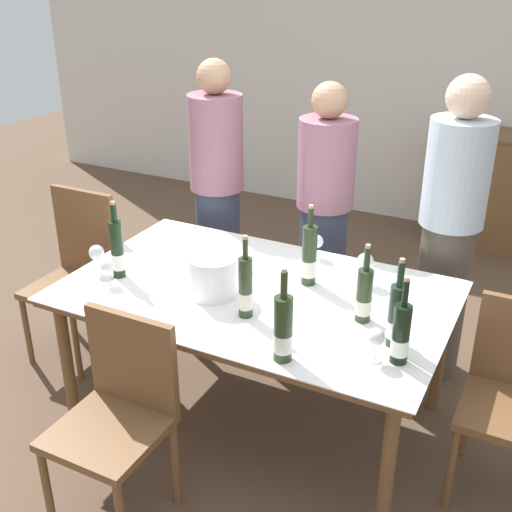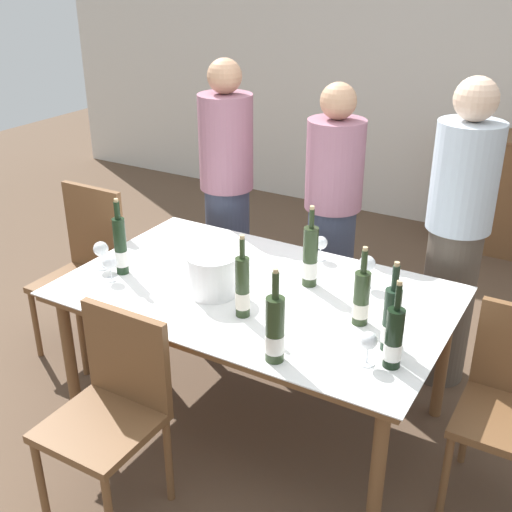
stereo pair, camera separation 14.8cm
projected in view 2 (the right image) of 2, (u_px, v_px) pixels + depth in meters
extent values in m
plane|color=brown|center=(256.00, 413.00, 3.36)|extent=(12.00, 12.00, 0.00)
cube|color=silver|center=(448.00, 61.00, 5.20)|extent=(8.00, 0.10, 2.80)
cylinder|color=brown|center=(70.00, 357.00, 3.22)|extent=(0.06, 0.06, 0.69)
cylinder|color=brown|center=(377.00, 477.00, 2.48)|extent=(0.06, 0.06, 0.69)
cylinder|color=brown|center=(180.00, 283.00, 3.95)|extent=(0.06, 0.06, 0.69)
cylinder|color=brown|center=(443.00, 359.00, 3.21)|extent=(0.06, 0.06, 0.69)
cube|color=brown|center=(256.00, 295.00, 3.06)|extent=(1.79, 1.09, 0.04)
cube|color=white|center=(256.00, 291.00, 3.05)|extent=(1.82, 1.12, 0.01)
cylinder|color=white|center=(213.00, 274.00, 2.98)|extent=(0.23, 0.23, 0.20)
cylinder|color=white|center=(212.00, 256.00, 2.94)|extent=(0.24, 0.24, 0.01)
cylinder|color=black|center=(121.00, 246.00, 3.16)|extent=(0.06, 0.06, 0.29)
cylinder|color=white|center=(122.00, 258.00, 3.19)|extent=(0.06, 0.06, 0.08)
cylinder|color=black|center=(117.00, 210.00, 3.08)|extent=(0.03, 0.03, 0.09)
cylinder|color=tan|center=(116.00, 200.00, 3.06)|extent=(0.02, 0.02, 0.02)
cylinder|color=#28381E|center=(243.00, 287.00, 2.78)|extent=(0.06, 0.06, 0.28)
cylinder|color=silver|center=(243.00, 300.00, 2.81)|extent=(0.06, 0.06, 0.08)
cylinder|color=#28381E|center=(242.00, 249.00, 2.70)|extent=(0.02, 0.02, 0.09)
cylinder|color=tan|center=(242.00, 237.00, 2.68)|extent=(0.02, 0.02, 0.02)
cylinder|color=#1E3323|center=(391.00, 320.00, 2.54)|extent=(0.07, 0.07, 0.27)
cylinder|color=white|center=(390.00, 333.00, 2.57)|extent=(0.07, 0.07, 0.08)
cylinder|color=#1E3323|center=(396.00, 278.00, 2.46)|extent=(0.03, 0.03, 0.10)
cylinder|color=tan|center=(397.00, 264.00, 2.44)|extent=(0.02, 0.02, 0.02)
cylinder|color=black|center=(394.00, 338.00, 2.44)|extent=(0.07, 0.07, 0.25)
cylinder|color=white|center=(392.00, 350.00, 2.46)|extent=(0.07, 0.07, 0.07)
cylinder|color=black|center=(398.00, 298.00, 2.36)|extent=(0.02, 0.02, 0.11)
cylinder|color=tan|center=(400.00, 283.00, 2.34)|extent=(0.02, 0.02, 0.02)
cylinder|color=#28381E|center=(361.00, 298.00, 2.73)|extent=(0.07, 0.07, 0.24)
cylinder|color=silver|center=(360.00, 309.00, 2.75)|extent=(0.07, 0.07, 0.07)
cylinder|color=#28381E|center=(364.00, 262.00, 2.66)|extent=(0.03, 0.03, 0.10)
cylinder|color=tan|center=(365.00, 249.00, 2.63)|extent=(0.02, 0.02, 0.02)
cylinder|color=#28381E|center=(310.00, 257.00, 3.04)|extent=(0.07, 0.07, 0.30)
cylinder|color=white|center=(310.00, 269.00, 3.07)|extent=(0.07, 0.07, 0.08)
cylinder|color=#28381E|center=(312.00, 219.00, 2.96)|extent=(0.02, 0.02, 0.09)
cylinder|color=tan|center=(312.00, 208.00, 2.94)|extent=(0.02, 0.02, 0.02)
cylinder|color=#28381E|center=(275.00, 330.00, 2.47)|extent=(0.08, 0.08, 0.28)
cylinder|color=white|center=(275.00, 343.00, 2.50)|extent=(0.08, 0.08, 0.08)
cylinder|color=#28381E|center=(276.00, 286.00, 2.39)|extent=(0.03, 0.03, 0.11)
cylinder|color=tan|center=(276.00, 271.00, 2.36)|extent=(0.02, 0.02, 0.02)
cylinder|color=white|center=(320.00, 258.00, 3.37)|extent=(0.07, 0.07, 0.00)
cylinder|color=white|center=(320.00, 252.00, 3.35)|extent=(0.01, 0.01, 0.06)
sphere|color=white|center=(321.00, 243.00, 3.33)|extent=(0.07, 0.07, 0.07)
cylinder|color=white|center=(367.00, 363.00, 2.50)|extent=(0.07, 0.07, 0.00)
cylinder|color=white|center=(367.00, 354.00, 2.49)|extent=(0.01, 0.01, 0.08)
sphere|color=white|center=(368.00, 341.00, 2.46)|extent=(0.07, 0.07, 0.07)
cylinder|color=white|center=(103.00, 267.00, 3.27)|extent=(0.07, 0.07, 0.00)
cylinder|color=white|center=(102.00, 260.00, 3.25)|extent=(0.01, 0.01, 0.07)
sphere|color=white|center=(101.00, 249.00, 3.23)|extent=(0.08, 0.08, 0.08)
cylinder|color=white|center=(112.00, 279.00, 3.15)|extent=(0.06, 0.06, 0.00)
cylinder|color=white|center=(111.00, 273.00, 3.14)|extent=(0.01, 0.01, 0.06)
sphere|color=white|center=(110.00, 263.00, 3.11)|extent=(0.07, 0.07, 0.07)
cylinder|color=white|center=(365.00, 285.00, 3.09)|extent=(0.06, 0.06, 0.00)
cylinder|color=white|center=(366.00, 277.00, 3.08)|extent=(0.01, 0.01, 0.08)
sphere|color=white|center=(367.00, 264.00, 3.05)|extent=(0.08, 0.08, 0.08)
cylinder|color=brown|center=(445.00, 476.00, 2.67)|extent=(0.03, 0.03, 0.43)
cylinder|color=brown|center=(467.00, 425.00, 2.96)|extent=(0.03, 0.03, 0.43)
cube|color=brown|center=(509.00, 422.00, 2.63)|extent=(0.42, 0.42, 0.04)
cylinder|color=brown|center=(36.00, 324.00, 3.76)|extent=(0.03, 0.03, 0.43)
cylinder|color=brown|center=(82.00, 342.00, 3.59)|extent=(0.03, 0.03, 0.43)
cylinder|color=brown|center=(81.00, 298.00, 4.05)|extent=(0.03, 0.03, 0.43)
cylinder|color=brown|center=(126.00, 313.00, 3.88)|extent=(0.03, 0.03, 0.43)
cube|color=brown|center=(77.00, 284.00, 3.72)|extent=(0.42, 0.42, 0.04)
cube|color=brown|center=(95.00, 229.00, 3.75)|extent=(0.42, 0.04, 0.52)
cylinder|color=brown|center=(41.00, 483.00, 2.62)|extent=(0.03, 0.03, 0.44)
cylinder|color=brown|center=(103.00, 431.00, 2.91)|extent=(0.03, 0.03, 0.44)
cylinder|color=brown|center=(169.00, 460.00, 2.75)|extent=(0.03, 0.03, 0.44)
cube|color=brown|center=(100.00, 426.00, 2.58)|extent=(0.42, 0.42, 0.04)
cube|color=brown|center=(127.00, 356.00, 2.64)|extent=(0.42, 0.04, 0.42)
cylinder|color=#383F56|center=(228.00, 251.00, 4.17)|extent=(0.28, 0.28, 0.87)
cylinder|color=#9E667A|center=(226.00, 142.00, 3.86)|extent=(0.33, 0.33, 0.57)
sphere|color=tan|center=(225.00, 76.00, 3.69)|extent=(0.20, 0.20, 0.20)
cylinder|color=#383F56|center=(329.00, 273.00, 3.90)|extent=(0.28, 0.28, 0.85)
cylinder|color=#9E667A|center=(335.00, 165.00, 3.61)|extent=(0.33, 0.33, 0.51)
sphere|color=tan|center=(338.00, 101.00, 3.46)|extent=(0.20, 0.20, 0.20)
cylinder|color=#51473D|center=(446.00, 305.00, 3.49)|extent=(0.28, 0.28, 0.91)
cylinder|color=silver|center=(465.00, 177.00, 3.18)|extent=(0.33, 0.33, 0.55)
sphere|color=beige|center=(476.00, 99.00, 3.02)|extent=(0.21, 0.21, 0.21)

